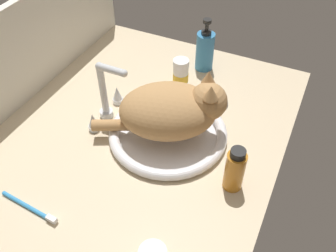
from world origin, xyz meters
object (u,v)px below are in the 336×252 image
Objects in this scene: pill_bottle at (181,74)px; toothbrush at (30,208)px; soap_pump_bottle at (205,50)px; sink_basin at (168,133)px; amber_bottle at (235,170)px; faucet at (106,97)px; cat at (175,110)px.

pill_bottle is 0.56× the size of toothbrush.
soap_pump_bottle reaches higher than pill_bottle.
soap_pump_bottle is 72.82cm from toothbrush.
amber_bottle reaches higher than sink_basin.
pill_bottle is at bearing -29.55° from faucet.
amber_bottle is 0.76× the size of toothbrush.
cat is at bearing -160.08° from pill_bottle.
sink_basin is 8.92cm from cat.
sink_basin is 0.94× the size of cat.
amber_bottle reaches higher than pill_bottle.
cat is 2.08× the size of toothbrush.
pill_bottle is at bearing 15.49° from sink_basin.
pill_bottle is (-12.22, 3.37, -2.56)cm from soap_pump_bottle.
faucet is at bearing 90.00° from sink_basin.
soap_pump_bottle is 1.42× the size of amber_bottle.
sink_basin is 40.22cm from toothbrush.
sink_basin is at bearing -175.10° from soap_pump_bottle.
soap_pump_bottle reaches higher than amber_bottle.
pill_bottle is at bearing 164.59° from soap_pump_bottle.
soap_pump_bottle is 12.93cm from pill_bottle.
amber_bottle is at bearing -138.53° from pill_bottle.
faucet reaches higher than pill_bottle.
sink_basin is at bearing -164.51° from pill_bottle.
sink_basin is 23.75cm from amber_bottle.
soap_pump_bottle is at bearing 4.90° from sink_basin.
pill_bottle is at bearing -12.07° from toothbrush.
faucet is at bearing 78.15° from amber_bottle.
faucet is at bearing 155.02° from soap_pump_bottle.
toothbrush is at bearing 123.54° from amber_bottle.
faucet is 21.32cm from cat.
amber_bottle is 48.93cm from toothbrush.
sink_basin is at bearing 68.25° from amber_bottle.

